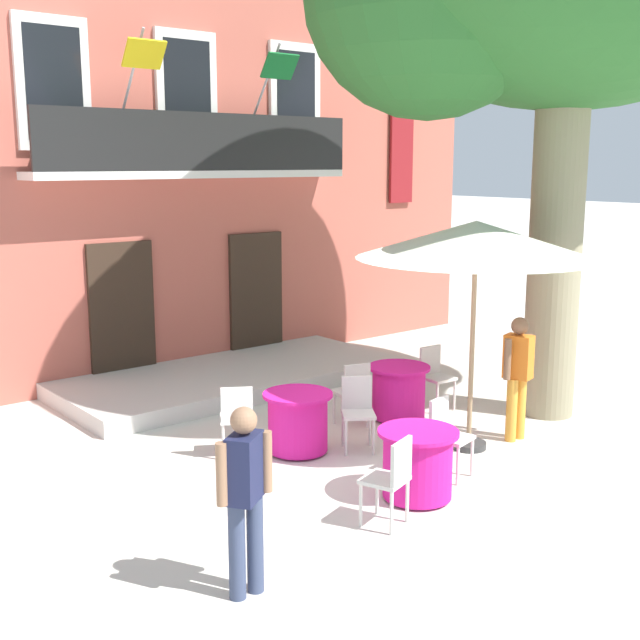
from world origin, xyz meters
The scene contains 15 objects.
ground_plane centered at (0.00, 0.00, 0.00)m, with size 120.00×120.00×0.00m, color beige.
building_facade centered at (0.62, 6.99, 3.75)m, with size 13.00×5.09×7.50m.
entrance_step_platform centered at (0.62, 3.81, 0.12)m, with size 5.46×2.37×0.25m, color silver.
cafe_table_near_tree centered at (-0.31, -1.21, 0.39)m, with size 0.86×0.86×0.76m.
cafe_chair_near_tree_0 centered at (-1.00, -1.52, 0.53)m, with size 0.51×0.51×0.91m.
cafe_chair_near_tree_1 centered at (0.40, -0.97, 0.53)m, with size 0.48×0.48×0.91m.
cafe_table_middle centered at (1.46, 0.87, 0.39)m, with size 0.86×0.86×0.76m.
cafe_chair_middle_0 centered at (0.72, 0.98, 0.53)m, with size 0.49×0.49×0.91m.
cafe_chair_middle_1 centered at (2.22, 0.89, 0.53)m, with size 0.43×0.43×0.91m.
cafe_table_front centered at (-0.44, 0.71, 0.39)m, with size 0.86×0.86×0.76m.
cafe_chair_front_0 centered at (-1.11, 1.04, 0.53)m, with size 0.55×0.55×0.91m.
cafe_chair_front_1 centered at (0.22, 0.34, 0.53)m, with size 0.56×0.56×0.91m.
cafe_umbrella centered at (1.32, -0.53, 2.61)m, with size 2.90×2.90×2.85m.
pedestrian_near_entrance centered at (2.03, -0.70, 0.91)m, with size 0.53×0.38×1.61m.
pedestrian_mid_plaza centered at (-2.82, -1.68, 0.92)m, with size 0.53×0.37×1.62m.
Camera 1 is at (-6.25, -6.83, 3.54)m, focal length 45.35 mm.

